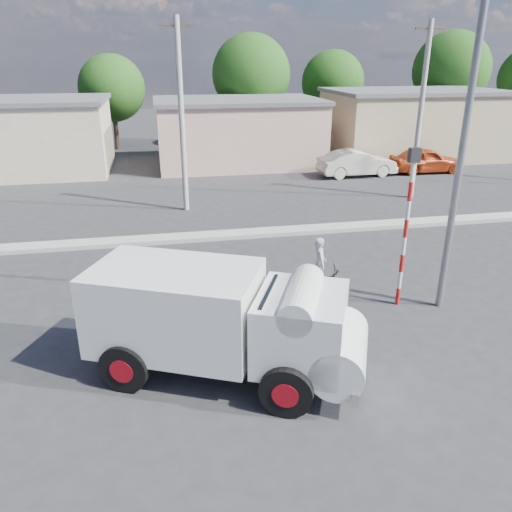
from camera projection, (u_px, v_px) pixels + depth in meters
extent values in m
plane|color=#2A2A2D|center=(302.00, 344.00, 12.08)|extent=(120.00, 120.00, 0.00)
cube|color=#99968E|center=(245.00, 234.00, 19.34)|extent=(40.00, 0.80, 0.16)
cylinder|color=black|center=(125.00, 367.00, 10.26)|extent=(1.09, 0.72, 1.06)
cylinder|color=#A50B17|center=(125.00, 367.00, 10.26)|extent=(0.62, 0.53, 0.52)
cylinder|color=black|center=(164.00, 320.00, 12.09)|extent=(1.09, 0.72, 1.06)
cylinder|color=#A50B17|center=(164.00, 320.00, 12.09)|extent=(0.62, 0.53, 0.52)
cylinder|color=black|center=(287.00, 391.00, 9.54)|extent=(1.09, 0.72, 1.06)
cylinder|color=#A50B17|center=(287.00, 391.00, 9.54)|extent=(0.62, 0.53, 0.52)
cylinder|color=black|center=(302.00, 337.00, 11.37)|extent=(1.09, 0.72, 1.06)
cylinder|color=#A50B17|center=(302.00, 337.00, 11.37)|extent=(0.62, 0.53, 0.52)
cube|color=black|center=(216.00, 348.00, 10.79)|extent=(4.56, 2.98, 0.17)
cube|color=white|center=(176.00, 307.00, 10.65)|extent=(4.04, 3.37, 1.79)
cube|color=white|center=(301.00, 328.00, 10.13)|extent=(2.40, 2.52, 1.50)
cylinder|color=white|center=(340.00, 351.00, 10.11)|extent=(1.79, 2.24, 1.06)
cylinder|color=white|center=(302.00, 298.00, 9.87)|extent=(1.43, 2.08, 0.68)
cube|color=silver|center=(358.00, 370.00, 10.17)|extent=(0.98, 1.94, 0.27)
cube|color=black|center=(269.00, 305.00, 10.11)|extent=(0.75, 1.53, 0.68)
imported|color=black|center=(319.00, 283.00, 14.24)|extent=(1.83, 0.79, 0.93)
imported|color=silver|center=(319.00, 273.00, 14.13)|extent=(0.42, 0.59, 1.53)
imported|color=beige|center=(357.00, 163.00, 28.75)|extent=(4.57, 1.80, 1.48)
imported|color=#AA3613|center=(426.00, 160.00, 29.65)|extent=(4.32, 1.83, 1.46)
cylinder|color=red|center=(398.00, 296.00, 13.93)|extent=(0.11, 0.11, 0.50)
cylinder|color=white|center=(400.00, 280.00, 13.74)|extent=(0.11, 0.11, 0.50)
cylinder|color=red|center=(402.00, 263.00, 13.56)|extent=(0.11, 0.11, 0.50)
cylinder|color=white|center=(404.00, 246.00, 13.37)|extent=(0.11, 0.11, 0.50)
cylinder|color=red|center=(406.00, 228.00, 13.18)|extent=(0.11, 0.11, 0.50)
cylinder|color=white|center=(408.00, 210.00, 13.00)|extent=(0.11, 0.11, 0.50)
cylinder|color=red|center=(410.00, 191.00, 12.81)|extent=(0.11, 0.11, 0.50)
cylinder|color=white|center=(413.00, 172.00, 12.63)|extent=(0.11, 0.11, 0.50)
cube|color=black|center=(415.00, 155.00, 12.47)|extent=(0.28, 0.18, 0.36)
cylinder|color=slate|center=(463.00, 143.00, 12.27)|extent=(0.18, 0.18, 9.00)
cube|color=#C0AE91|center=(2.00, 138.00, 29.22)|extent=(12.00, 7.00, 4.00)
cube|color=#D6A393|center=(238.00, 133.00, 31.76)|extent=(10.00, 7.00, 3.80)
cube|color=#59595B|center=(237.00, 100.00, 31.01)|extent=(10.30, 7.30, 0.24)
cube|color=tan|center=(412.00, 126.00, 33.84)|extent=(11.00, 7.00, 4.20)
cube|color=#59595B|center=(416.00, 91.00, 33.01)|extent=(11.30, 7.30, 0.24)
cylinder|color=#38281E|center=(116.00, 125.00, 36.76)|extent=(0.36, 0.36, 3.47)
sphere|color=#2A5C1B|center=(112.00, 88.00, 35.79)|extent=(4.71, 4.71, 4.71)
cylinder|color=#38281E|center=(251.00, 119.00, 37.51)|extent=(0.36, 0.36, 4.20)
sphere|color=#2A5C1B|center=(251.00, 74.00, 36.34)|extent=(5.70, 5.70, 5.70)
cylinder|color=#38281E|center=(331.00, 118.00, 40.69)|extent=(0.36, 0.36, 3.64)
sphere|color=#2A5C1B|center=(333.00, 82.00, 39.67)|extent=(4.94, 4.94, 4.94)
cylinder|color=#38281E|center=(445.00, 113.00, 40.35)|extent=(0.36, 0.36, 4.37)
sphere|color=#2A5C1B|center=(451.00, 70.00, 39.13)|extent=(5.93, 5.93, 5.93)
cylinder|color=#99968E|center=(182.00, 119.00, 21.16)|extent=(0.24, 0.24, 8.00)
cube|color=#38281E|center=(177.00, 26.00, 19.82)|extent=(1.40, 0.08, 0.08)
cylinder|color=#99968E|center=(420.00, 114.00, 23.13)|extent=(0.24, 0.24, 8.00)
cube|color=#38281E|center=(430.00, 29.00, 21.79)|extent=(1.40, 0.08, 0.08)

